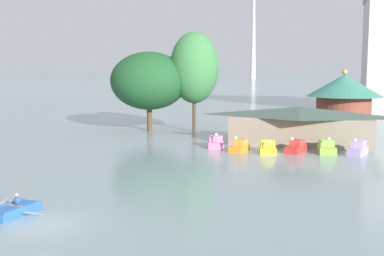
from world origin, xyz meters
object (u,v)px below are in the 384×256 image
(pedal_boat_red, at_px, (296,147))
(pedal_boat_lime, at_px, (327,148))
(shoreline_tree_tall_left, at_px, (149,81))
(distant_broadcast_tower, at_px, (254,7))
(pedal_boat_lavender, at_px, (358,149))
(shoreline_tree_mid, at_px, (194,68))
(pedal_boat_orange, at_px, (240,147))
(green_roof_pavilion, at_px, (344,98))
(pedal_boat_yellow, at_px, (268,148))
(rowboat_with_rower, at_px, (15,210))
(pedal_boat_pink, at_px, (216,143))
(boathouse, at_px, (301,125))

(pedal_boat_red, relative_size, pedal_boat_lime, 1.07)
(shoreline_tree_tall_left, bearing_deg, distant_broadcast_tower, 95.81)
(pedal_boat_lavender, xyz_separation_m, shoreline_tree_mid, (-20.19, 13.07, 7.97))
(pedal_boat_orange, relative_size, distant_broadcast_tower, 0.02)
(pedal_boat_orange, distance_m, shoreline_tree_tall_left, 20.48)
(green_roof_pavilion, bearing_deg, shoreline_tree_tall_left, -164.23)
(pedal_boat_orange, xyz_separation_m, pedal_boat_lavender, (11.62, 0.78, 0.09))
(pedal_boat_yellow, distance_m, green_roof_pavilion, 22.17)
(pedal_boat_yellow, bearing_deg, shoreline_tree_tall_left, -136.78)
(pedal_boat_orange, distance_m, distant_broadcast_tower, 338.05)
(pedal_boat_yellow, bearing_deg, distant_broadcast_tower, 178.78)
(shoreline_tree_tall_left, relative_size, distant_broadcast_tower, 0.08)
(pedal_boat_lime, distance_m, distant_broadcast_tower, 338.03)
(pedal_boat_yellow, xyz_separation_m, shoreline_tree_tall_left, (-17.53, 13.21, 6.28))
(rowboat_with_rower, bearing_deg, green_roof_pavilion, 166.75)
(pedal_boat_pink, bearing_deg, pedal_boat_yellow, 57.90)
(rowboat_with_rower, bearing_deg, boathouse, 165.34)
(pedal_boat_red, relative_size, distant_broadcast_tower, 0.03)
(pedal_boat_pink, relative_size, pedal_boat_yellow, 1.01)
(pedal_boat_orange, bearing_deg, pedal_boat_red, 110.87)
(pedal_boat_lime, bearing_deg, pedal_boat_yellow, -81.04)
(boathouse, relative_size, distant_broadcast_tower, 0.13)
(green_roof_pavilion, bearing_deg, rowboat_with_rower, -113.40)
(pedal_boat_red, distance_m, pedal_boat_lavender, 5.96)
(pedal_boat_yellow, bearing_deg, pedal_boat_orange, -105.71)
(pedal_boat_yellow, bearing_deg, pedal_boat_lime, 96.38)
(pedal_boat_lavender, relative_size, boathouse, 0.19)
(pedal_boat_pink, bearing_deg, distant_broadcast_tower, 173.26)
(rowboat_with_rower, relative_size, shoreline_tree_tall_left, 0.31)
(pedal_boat_yellow, height_order, distant_broadcast_tower, distant_broadcast_tower)
(shoreline_tree_mid, bearing_deg, green_roof_pavilion, 17.81)
(rowboat_with_rower, xyz_separation_m, pedal_boat_lime, (17.53, 26.64, 0.26))
(pedal_boat_pink, relative_size, green_roof_pavilion, 0.26)
(pedal_boat_pink, xyz_separation_m, shoreline_tree_tall_left, (-11.78, 11.37, 6.28))
(pedal_boat_red, relative_size, boathouse, 0.19)
(pedal_boat_lavender, bearing_deg, green_roof_pavilion, -159.10)
(pedal_boat_pink, relative_size, pedal_boat_lavender, 0.82)
(pedal_boat_lavender, xyz_separation_m, shoreline_tree_tall_left, (-26.22, 12.12, 6.21))
(pedal_boat_orange, xyz_separation_m, green_roof_pavilion, (10.75, 20.06, 3.95))
(pedal_boat_orange, distance_m, shoreline_tree_mid, 18.18)
(pedal_boat_lime, distance_m, shoreline_tree_mid, 22.74)
(pedal_boat_yellow, xyz_separation_m, boathouse, (2.86, 6.74, 1.69))
(green_roof_pavilion, bearing_deg, pedal_boat_yellow, -111.00)
(rowboat_with_rower, relative_size, pedal_boat_lime, 1.12)
(pedal_boat_orange, bearing_deg, shoreline_tree_tall_left, -119.73)
(pedal_boat_lime, xyz_separation_m, pedal_boat_lavender, (2.96, -0.57, 0.05))
(pedal_boat_orange, xyz_separation_m, pedal_boat_lime, (8.65, 1.36, 0.04))
(pedal_boat_lavender, distance_m, boathouse, 8.28)
(pedal_boat_pink, distance_m, shoreline_tree_mid, 15.79)
(rowboat_with_rower, bearing_deg, distant_broadcast_tower, -163.74)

